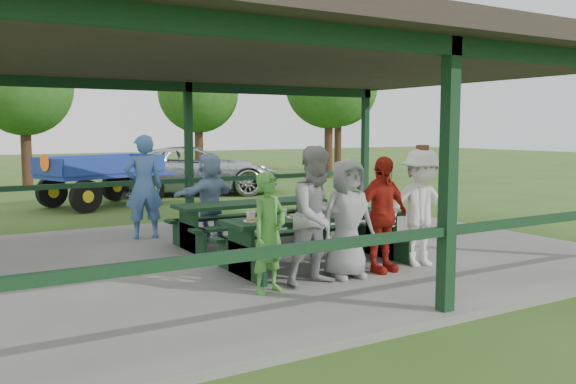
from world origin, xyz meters
TOP-DOWN VIEW (x-y plane):
  - ground at (0.00, 0.00)m, footprint 90.00×90.00m
  - concrete_slab at (0.00, 0.00)m, footprint 10.00×8.00m
  - pavilion_structure at (0.00, 0.00)m, footprint 10.60×8.60m
  - picnic_table_near at (-0.01, -1.20)m, footprint 2.82×1.39m
  - picnic_table_far at (-0.04, 0.80)m, footprint 2.70×1.39m
  - table_setting at (-0.13, -1.17)m, footprint 2.45×0.45m
  - contestant_green at (-1.32, -2.13)m, footprint 0.63×0.51m
  - contestant_grey_left at (-0.58, -2.11)m, footprint 0.92×0.74m
  - contestant_grey_mid at (-0.04, -2.02)m, footprint 0.82×0.57m
  - contestant_red at (0.58, -1.99)m, footprint 1.00×0.50m
  - contestant_white_fedora at (1.33, -1.97)m, footprint 1.24×0.90m
  - spectator_lblue at (-0.45, 1.67)m, footprint 1.54×1.04m
  - spectator_blue at (-1.48, 2.31)m, footprint 0.76×0.55m
  - spectator_grey at (1.73, 1.62)m, footprint 0.96×0.88m
  - pickup_truck at (2.62, 9.89)m, footprint 6.07×4.26m
  - farm_trailer at (-0.80, 8.19)m, footprint 4.26×2.68m
  - tree_left at (-1.83, 14.40)m, footprint 3.32×3.32m
  - tree_mid at (5.27, 15.91)m, footprint 3.42×3.42m
  - tree_right at (10.05, 13.04)m, footprint 3.74×3.74m
  - tree_far_right at (12.92, 16.36)m, footprint 3.90×3.90m

SIDE VIEW (x-z plane):
  - ground at x=0.00m, z-range 0.00..0.00m
  - concrete_slab at x=0.00m, z-range 0.00..0.10m
  - picnic_table_far at x=-0.04m, z-range 0.20..0.95m
  - picnic_table_near at x=-0.01m, z-range 0.21..0.96m
  - farm_trailer at x=-0.80m, z-range -0.01..1.48m
  - pickup_truck at x=2.62m, z-range 0.00..1.54m
  - contestant_green at x=-1.32m, z-range 0.10..1.60m
  - table_setting at x=-0.13m, z-range 0.83..0.93m
  - spectator_lblue at x=-0.45m, z-range 0.10..1.69m
  - spectator_grey at x=1.73m, z-range 0.10..1.71m
  - contestant_grey_mid at x=-0.04m, z-range 0.10..1.72m
  - contestant_red at x=0.58m, z-range 0.10..1.74m
  - contestant_white_fedora at x=1.33m, z-range 0.08..1.86m
  - contestant_grey_left at x=-0.58m, z-range 0.10..1.90m
  - spectator_blue at x=-1.48m, z-range 0.10..2.01m
  - pavilion_structure at x=0.00m, z-range 1.55..4.79m
  - tree_left at x=-1.83m, z-range 0.91..6.10m
  - tree_mid at x=5.27m, z-range 0.94..6.29m
  - tree_right at x=10.05m, z-range 1.03..6.88m
  - tree_far_right at x=12.92m, z-range 1.08..7.16m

